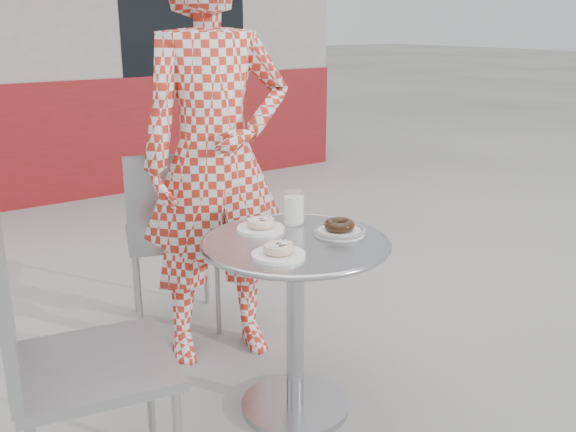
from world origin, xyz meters
TOP-DOWN VIEW (x-y plane):
  - ground at (0.00, 0.00)m, footprint 60.00×60.00m
  - bistro_table at (0.02, 0.04)m, footprint 0.70×0.70m
  - chair_far at (-0.03, 0.98)m, footprint 0.55×0.55m
  - chair_left at (-0.79, -0.03)m, footprint 0.54×0.53m
  - seated_person at (0.03, 0.63)m, footprint 0.74×0.57m
  - plate_far at (-0.02, 0.21)m, footprint 0.18×0.18m
  - plate_near at (-0.13, -0.06)m, footprint 0.18×0.18m
  - plate_checker at (0.20, 0.01)m, footprint 0.20×0.20m
  - milk_cup at (0.13, 0.20)m, footprint 0.08×0.08m

SIDE VIEW (x-z plane):
  - ground at x=0.00m, z-range 0.00..0.00m
  - chair_far at x=-0.03m, z-range -0.17..0.73m
  - chair_left at x=-0.79m, z-range -0.18..0.77m
  - bistro_table at x=0.02m, z-range 0.18..0.88m
  - plate_checker at x=0.20m, z-range 0.69..0.74m
  - plate_far at x=-0.02m, z-range 0.70..0.74m
  - plate_near at x=-0.13m, z-range 0.70..0.74m
  - milk_cup at x=0.13m, z-range 0.70..0.83m
  - seated_person at x=0.03m, z-range 0.00..1.79m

